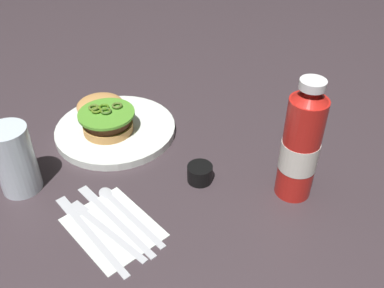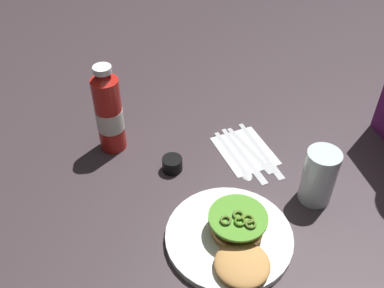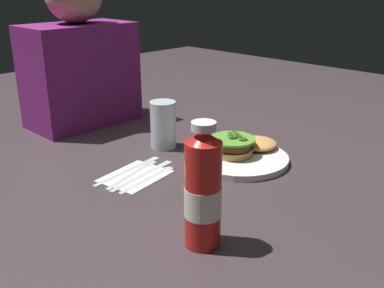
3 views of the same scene
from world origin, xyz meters
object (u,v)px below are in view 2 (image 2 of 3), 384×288
(dinner_plate, at_px, (229,237))
(water_glass, at_px, (319,176))
(fork_utensil, at_px, (254,153))
(spoon_utensil, at_px, (237,161))
(napkin, at_px, (245,150))
(ketchup_bottle, at_px, (109,113))
(steak_knife, at_px, (263,153))
(burger_sandwich, at_px, (239,238))
(condiment_cup, at_px, (172,164))
(butter_knife, at_px, (246,158))

(dinner_plate, height_order, water_glass, water_glass)
(water_glass, bearing_deg, fork_utensil, -153.61)
(fork_utensil, bearing_deg, spoon_utensil, -69.18)
(napkin, bearing_deg, ketchup_bottle, -107.10)
(ketchup_bottle, relative_size, water_glass, 1.75)
(dinner_plate, relative_size, steak_knife, 1.18)
(burger_sandwich, distance_m, condiment_cup, 0.27)
(spoon_utensil, distance_m, steak_knife, 0.07)
(spoon_utensil, height_order, steak_knife, same)
(water_glass, distance_m, fork_utensil, 0.20)
(water_glass, bearing_deg, ketchup_bottle, -123.96)
(burger_sandwich, relative_size, condiment_cup, 4.09)
(spoon_utensil, distance_m, butter_knife, 0.02)
(burger_sandwich, height_order, fork_utensil, burger_sandwich)
(burger_sandwich, relative_size, butter_knife, 0.91)
(ketchup_bottle, bearing_deg, napkin, 72.90)
(napkin, bearing_deg, butter_knife, -14.53)
(burger_sandwich, relative_size, spoon_utensil, 1.06)
(ketchup_bottle, height_order, butter_knife, ketchup_bottle)
(fork_utensil, bearing_deg, condiment_cup, -88.84)
(butter_knife, xyz_separation_m, fork_utensil, (-0.01, 0.02, 0.00))
(spoon_utensil, bearing_deg, dinner_plate, -22.47)
(fork_utensil, bearing_deg, ketchup_bottle, -108.79)
(water_glass, relative_size, spoon_utensil, 0.72)
(burger_sandwich, height_order, water_glass, water_glass)
(condiment_cup, bearing_deg, water_glass, 60.65)
(water_glass, xyz_separation_m, butter_knife, (-0.16, -0.11, -0.06))
(condiment_cup, bearing_deg, burger_sandwich, 17.67)
(burger_sandwich, xyz_separation_m, spoon_utensil, (-0.24, 0.08, -0.03))
(condiment_cup, bearing_deg, steak_knife, 89.85)
(spoon_utensil, xyz_separation_m, butter_knife, (-0.01, 0.02, 0.00))
(butter_knife, bearing_deg, water_glass, 34.76)
(butter_knife, relative_size, steak_knife, 0.98)
(burger_sandwich, xyz_separation_m, butter_knife, (-0.25, 0.10, -0.03))
(ketchup_bottle, xyz_separation_m, fork_utensil, (0.11, 0.34, -0.10))
(water_glass, bearing_deg, dinner_plate, -73.40)
(fork_utensil, bearing_deg, butter_knife, -63.18)
(napkin, distance_m, spoon_utensil, 0.05)
(dinner_plate, relative_size, fork_utensil, 1.38)
(ketchup_bottle, distance_m, steak_knife, 0.39)
(ketchup_bottle, distance_m, fork_utensil, 0.37)
(fork_utensil, height_order, steak_knife, same)
(fork_utensil, bearing_deg, burger_sandwich, -25.89)
(ketchup_bottle, xyz_separation_m, water_glass, (0.28, 0.42, -0.04))
(condiment_cup, bearing_deg, dinner_plate, 17.01)
(spoon_utensil, distance_m, fork_utensil, 0.05)
(condiment_cup, xyz_separation_m, steak_knife, (0.00, 0.23, -0.01))
(napkin, bearing_deg, burger_sandwich, -21.54)
(dinner_plate, relative_size, condiment_cup, 5.38)
(condiment_cup, bearing_deg, napkin, 96.13)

